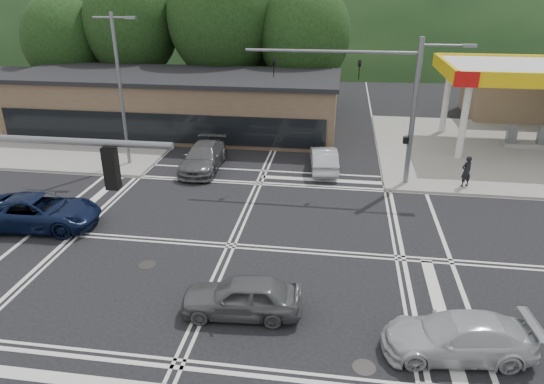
# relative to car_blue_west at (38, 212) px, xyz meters

# --- Properties ---
(ground) EXTENTS (120.00, 120.00, 0.00)m
(ground) POSITION_rel_car_blue_west_xyz_m (9.17, -0.50, -0.77)
(ground) COLOR black
(ground) RESTS_ON ground
(sidewalk_ne) EXTENTS (16.00, 16.00, 0.15)m
(sidewalk_ne) POSITION_rel_car_blue_west_xyz_m (24.17, 14.50, -0.70)
(sidewalk_ne) COLOR gray
(sidewalk_ne) RESTS_ON ground
(sidewalk_nw) EXTENTS (16.00, 16.00, 0.15)m
(sidewalk_nw) POSITION_rel_car_blue_west_xyz_m (-5.83, 14.50, -0.70)
(sidewalk_nw) COLOR gray
(sidewalk_nw) RESTS_ON ground
(gas_station_canopy) EXTENTS (12.32, 8.34, 5.75)m
(gas_station_canopy) POSITION_rel_car_blue_west_xyz_m (26.16, 15.49, 4.27)
(gas_station_canopy) COLOR silver
(gas_station_canopy) RESTS_ON ground
(convenience_store) EXTENTS (10.00, 6.00, 3.80)m
(convenience_store) POSITION_rel_car_blue_west_xyz_m (29.17, 24.50, 1.13)
(convenience_store) COLOR #846B4F
(convenience_store) RESTS_ON ground
(commercial_row) EXTENTS (24.00, 8.00, 4.00)m
(commercial_row) POSITION_rel_car_blue_west_xyz_m (1.17, 16.50, 1.23)
(commercial_row) COLOR brown
(commercial_row) RESTS_ON ground
(hill_north) EXTENTS (252.00, 126.00, 140.00)m
(hill_north) POSITION_rel_car_blue_west_xyz_m (9.17, 89.50, -0.77)
(hill_north) COLOR black
(hill_north) RESTS_ON ground
(tree_n_a) EXTENTS (8.00, 8.00, 11.75)m
(tree_n_a) POSITION_rel_car_blue_west_xyz_m (-4.83, 23.50, 6.37)
(tree_n_a) COLOR #382619
(tree_n_a) RESTS_ON ground
(tree_n_b) EXTENTS (9.00, 9.00, 12.98)m
(tree_n_b) POSITION_rel_car_blue_west_xyz_m (3.17, 23.50, 7.02)
(tree_n_b) COLOR #382619
(tree_n_b) RESTS_ON ground
(tree_n_c) EXTENTS (7.60, 7.60, 10.87)m
(tree_n_c) POSITION_rel_car_blue_west_xyz_m (10.17, 23.50, 5.72)
(tree_n_c) COLOR #382619
(tree_n_c) RESTS_ON ground
(tree_n_d) EXTENTS (6.80, 6.80, 9.76)m
(tree_n_d) POSITION_rel_car_blue_west_xyz_m (-10.83, 22.50, 5.07)
(tree_n_d) COLOR #382619
(tree_n_d) RESTS_ON ground
(tree_n_e) EXTENTS (8.40, 8.40, 11.98)m
(tree_n_e) POSITION_rel_car_blue_west_xyz_m (7.17, 27.50, 6.37)
(tree_n_e) COLOR #382619
(tree_n_e) RESTS_ON ground
(streetlight_nw) EXTENTS (2.50, 0.25, 9.00)m
(streetlight_nw) POSITION_rel_car_blue_west_xyz_m (0.73, 8.50, 4.28)
(streetlight_nw) COLOR slate
(streetlight_nw) RESTS_ON ground
(signal_mast_ne) EXTENTS (11.65, 0.30, 8.00)m
(signal_mast_ne) POSITION_rel_car_blue_west_xyz_m (16.12, 7.70, 4.30)
(signal_mast_ne) COLOR slate
(signal_mast_ne) RESTS_ON ground
(car_blue_west) EXTENTS (5.73, 2.99, 1.54)m
(car_blue_west) POSITION_rel_car_blue_west_xyz_m (0.00, 0.00, 0.00)
(car_blue_west) COLOR #0B1634
(car_blue_west) RESTS_ON ground
(car_grey_center) EXTENTS (4.20, 1.93, 1.39)m
(car_grey_center) POSITION_rel_car_blue_west_xyz_m (10.59, -5.00, -0.07)
(car_grey_center) COLOR #555859
(car_grey_center) RESTS_ON ground
(car_silver_east) EXTENTS (4.69, 2.30, 1.31)m
(car_silver_east) POSITION_rel_car_blue_west_xyz_m (17.45, -6.00, -0.11)
(car_silver_east) COLOR #B9BCC1
(car_silver_east) RESTS_ON ground
(car_queue_a) EXTENTS (1.97, 4.45, 1.42)m
(car_queue_a) POSITION_rel_car_blue_west_xyz_m (12.70, 9.36, -0.06)
(car_queue_a) COLOR #B5B8BD
(car_queue_a) RESTS_ON ground
(car_queue_b) EXTENTS (2.46, 4.79, 1.56)m
(car_queue_b) POSITION_rel_car_blue_west_xyz_m (10.17, 16.66, 0.01)
(car_queue_b) COLOR silver
(car_queue_b) RESTS_ON ground
(car_northbound) EXTENTS (2.25, 5.27, 1.52)m
(car_northbound) POSITION_rel_car_blue_west_xyz_m (5.46, 8.50, -0.01)
(car_northbound) COLOR #545658
(car_northbound) RESTS_ON ground
(pedestrian) EXTENTS (0.76, 0.67, 1.75)m
(pedestrian) POSITION_rel_car_blue_west_xyz_m (20.51, 7.56, 0.25)
(pedestrian) COLOR black
(pedestrian) RESTS_ON sidewalk_ne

